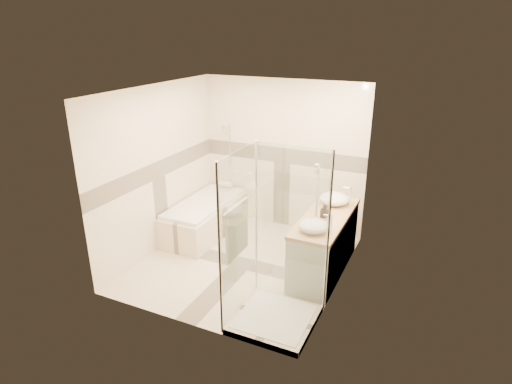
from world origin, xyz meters
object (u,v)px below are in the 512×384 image
at_px(shower_enclosure, 269,280).
at_px(vessel_sink_far, 313,226).
at_px(vanity, 324,244).
at_px(bathtub, 205,215).
at_px(amenity_bottle_b, 325,211).
at_px(amenity_bottle_a, 324,211).
at_px(vessel_sink_near, 334,199).

height_order(shower_enclosure, vessel_sink_far, shower_enclosure).
xyz_separation_m(vanity, shower_enclosure, (-0.29, -1.27, 0.08)).
bearing_deg(bathtub, amenity_bottle_b, -9.20).
relative_size(vessel_sink_far, amenity_bottle_b, 2.50).
xyz_separation_m(shower_enclosure, amenity_bottle_a, (0.27, 1.22, 0.43)).
height_order(shower_enclosure, amenity_bottle_b, shower_enclosure).
relative_size(shower_enclosure, amenity_bottle_b, 13.55).
relative_size(vessel_sink_near, amenity_bottle_a, 2.34).
relative_size(shower_enclosure, amenity_bottle_a, 11.31).
relative_size(bathtub, vessel_sink_near, 4.03).
bearing_deg(vessel_sink_near, amenity_bottle_b, -90.00).
xyz_separation_m(bathtub, vessel_sink_far, (2.13, -0.87, 0.62)).
distance_m(shower_enclosure, vessel_sink_far, 0.90).
bearing_deg(amenity_bottle_a, amenity_bottle_b, 90.00).
height_order(vessel_sink_near, vessel_sink_far, vessel_sink_near).
distance_m(shower_enclosure, amenity_bottle_b, 1.37).
bearing_deg(vanity, shower_enclosure, -102.97).
distance_m(vessel_sink_far, amenity_bottle_a, 0.46).
bearing_deg(shower_enclosure, amenity_bottle_b, 77.93).
bearing_deg(amenity_bottle_b, shower_enclosure, -102.07).
height_order(bathtub, vanity, vanity).
relative_size(bathtub, amenity_bottle_a, 9.43).
relative_size(amenity_bottle_a, amenity_bottle_b, 1.20).
xyz_separation_m(bathtub, shower_enclosure, (1.86, -1.62, 0.20)).
relative_size(bathtub, vanity, 1.05).
distance_m(shower_enclosure, amenity_bottle_a, 1.32).
bearing_deg(vessel_sink_near, vessel_sink_far, -90.00).
relative_size(vessel_sink_near, amenity_bottle_b, 2.80).
bearing_deg(vanity, vessel_sink_near, 92.50).
bearing_deg(amenity_bottle_a, vessel_sink_far, -90.00).
distance_m(bathtub, vessel_sink_far, 2.38).
xyz_separation_m(vanity, amenity_bottle_b, (-0.02, 0.01, 0.50)).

